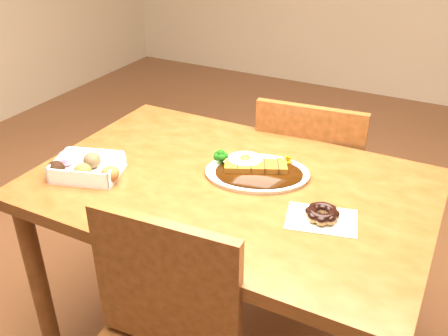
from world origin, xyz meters
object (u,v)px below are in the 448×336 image
at_px(table, 230,209).
at_px(chair_far, 310,185).
at_px(katsu_curry_plate, 256,170).
at_px(donut_box, 86,167).
at_px(pon_de_ring, 322,214).

height_order(table, chair_far, chair_far).
xyz_separation_m(table, katsu_curry_plate, (0.05, 0.08, 0.12)).
height_order(donut_box, pon_de_ring, donut_box).
distance_m(table, katsu_curry_plate, 0.15).
xyz_separation_m(katsu_curry_plate, pon_de_ring, (0.26, -0.14, 0.00)).
bearing_deg(chair_far, table, 73.52).
bearing_deg(chair_far, donut_box, 47.51).
xyz_separation_m(chair_far, katsu_curry_plate, (-0.05, -0.46, 0.29)).
bearing_deg(donut_box, table, 21.79).
bearing_deg(pon_de_ring, katsu_curry_plate, 151.75).
bearing_deg(donut_box, pon_de_ring, 8.23).
height_order(chair_far, donut_box, chair_far).
xyz_separation_m(donut_box, pon_de_ring, (0.73, 0.11, -0.01)).
relative_size(table, chair_far, 1.38).
relative_size(chair_far, pon_de_ring, 4.04).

